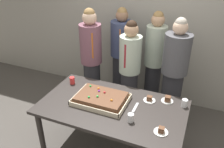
{
  "coord_description": "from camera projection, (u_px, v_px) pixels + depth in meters",
  "views": [
    {
      "loc": [
        0.9,
        -2.14,
        2.47
      ],
      "look_at": [
        -0.06,
        0.15,
        1.11
      ],
      "focal_mm": 37.57,
      "sensor_mm": 36.0,
      "label": 1
    }
  ],
  "objects": [
    {
      "name": "person_back_corner",
      "position": [
        130.0,
        70.0,
        3.51
      ],
      "size": [
        0.32,
        0.32,
        1.6
      ],
      "rotation": [
        0.0,
        0.0,
        -1.69
      ],
      "color": "#28282D",
      "rests_on": "ground_plane"
    },
    {
      "name": "cake_server_utensil",
      "position": [
        135.0,
        107.0,
        2.81
      ],
      "size": [
        0.03,
        0.2,
        0.01
      ],
      "primitive_type": "cube",
      "color": "silver",
      "rests_on": "party_table"
    },
    {
      "name": "interior_back_panel",
      "position": [
        150.0,
        14.0,
        3.8
      ],
      "size": [
        8.0,
        0.12,
        3.0
      ],
      "primitive_type": "cube",
      "color": "#9E998E",
      "rests_on": "ground_plane"
    },
    {
      "name": "sheet_cake",
      "position": [
        101.0,
        98.0,
        2.91
      ],
      "size": [
        0.66,
        0.47,
        0.12
      ],
      "color": "beige",
      "rests_on": "party_table"
    },
    {
      "name": "party_table",
      "position": [
        112.0,
        111.0,
        2.89
      ],
      "size": [
        1.77,
        1.0,
        0.76
      ],
      "color": "#2D2826",
      "rests_on": "ground_plane"
    },
    {
      "name": "drink_cup_middle",
      "position": [
        72.0,
        80.0,
        3.29
      ],
      "size": [
        0.07,
        0.07,
        0.1
      ],
      "primitive_type": "cylinder",
      "color": "red",
      "rests_on": "party_table"
    },
    {
      "name": "person_serving_front",
      "position": [
        121.0,
        56.0,
        3.91
      ],
      "size": [
        0.36,
        0.36,
        1.67
      ],
      "rotation": [
        0.0,
        0.0,
        -1.42
      ],
      "color": "#28282D",
      "rests_on": "ground_plane"
    },
    {
      "name": "plated_slice_near_left",
      "position": [
        167.0,
        100.0,
        2.92
      ],
      "size": [
        0.15,
        0.15,
        0.08
      ],
      "color": "white",
      "rests_on": "party_table"
    },
    {
      "name": "plated_slice_near_right",
      "position": [
        161.0,
        131.0,
        2.43
      ],
      "size": [
        0.15,
        0.15,
        0.07
      ],
      "color": "white",
      "rests_on": "party_table"
    },
    {
      "name": "person_far_right_suit",
      "position": [
        154.0,
        61.0,
        3.72
      ],
      "size": [
        0.32,
        0.32,
        1.66
      ],
      "rotation": [
        0.0,
        0.0,
        -1.87
      ],
      "color": "#28282D",
      "rests_on": "ground_plane"
    },
    {
      "name": "person_striped_tie_right",
      "position": [
        91.0,
        59.0,
        3.73
      ],
      "size": [
        0.34,
        0.34,
        1.7
      ],
      "rotation": [
        0.0,
        0.0,
        -0.98
      ],
      "color": "#28282D",
      "rests_on": "ground_plane"
    },
    {
      "name": "person_green_shirt_behind",
      "position": [
        174.0,
        75.0,
        3.33
      ],
      "size": [
        0.36,
        0.36,
        1.69
      ],
      "rotation": [
        0.0,
        0.0,
        -2.28
      ],
      "color": "#28282D",
      "rests_on": "ground_plane"
    },
    {
      "name": "drink_cup_far_end",
      "position": [
        131.0,
        118.0,
        2.57
      ],
      "size": [
        0.07,
        0.07,
        0.1
      ],
      "primitive_type": "cylinder",
      "color": "white",
      "rests_on": "party_table"
    },
    {
      "name": "drink_cup_nearest",
      "position": [
        185.0,
        103.0,
        2.81
      ],
      "size": [
        0.07,
        0.07,
        0.1
      ],
      "primitive_type": "cylinder",
      "color": "white",
      "rests_on": "party_table"
    },
    {
      "name": "plated_slice_far_left",
      "position": [
        149.0,
        99.0,
        2.93
      ],
      "size": [
        0.15,
        0.15,
        0.07
      ],
      "color": "white",
      "rests_on": "party_table"
    }
  ]
}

